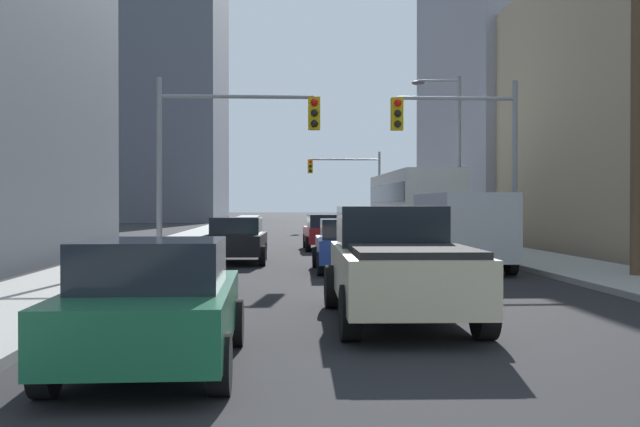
# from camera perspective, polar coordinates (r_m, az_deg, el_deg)

# --- Properties ---
(sidewalk_left) EXTENTS (3.18, 160.00, 0.15)m
(sidewalk_left) POSITION_cam_1_polar(r_m,az_deg,el_deg) (53.96, -8.26, -1.34)
(sidewalk_left) COLOR #9E9E99
(sidewalk_left) RESTS_ON ground
(sidewalk_right) EXTENTS (3.18, 160.00, 0.15)m
(sidewalk_right) POSITION_cam_1_polar(r_m,az_deg,el_deg) (54.45, 6.06, -1.32)
(sidewalk_right) COLOR #9E9E99
(sidewalk_right) RESTS_ON ground
(city_bus) EXTENTS (2.67, 11.51, 3.40)m
(city_bus) POSITION_cam_1_polar(r_m,az_deg,el_deg) (35.59, 6.93, 0.64)
(city_bus) COLOR silver
(city_bus) RESTS_ON ground
(pickup_truck_beige) EXTENTS (2.20, 5.45, 1.90)m
(pickup_truck_beige) POSITION_cam_1_polar(r_m,az_deg,el_deg) (12.70, 5.81, -3.83)
(pickup_truck_beige) COLOR #C6B793
(pickup_truck_beige) RESTS_ON ground
(cargo_van_silver) EXTENTS (2.16, 5.23, 2.26)m
(cargo_van_silver) POSITION_cam_1_polar(r_m,az_deg,el_deg) (22.82, 10.60, -0.97)
(cargo_van_silver) COLOR #B7BABF
(cargo_van_silver) RESTS_ON ground
(sedan_green) EXTENTS (1.95, 4.23, 1.52)m
(sedan_green) POSITION_cam_1_polar(r_m,az_deg,el_deg) (9.16, -12.33, -6.59)
(sedan_green) COLOR #195938
(sedan_green) RESTS_ON ground
(sedan_blue) EXTENTS (1.95, 4.25, 1.52)m
(sedan_blue) POSITION_cam_1_polar(r_m,az_deg,el_deg) (22.03, 2.13, -2.36)
(sedan_blue) COLOR navy
(sedan_blue) RESTS_ON ground
(sedan_black) EXTENTS (1.97, 4.27, 1.52)m
(sedan_black) POSITION_cam_1_polar(r_m,az_deg,el_deg) (25.36, -6.26, -1.97)
(sedan_black) COLOR black
(sedan_black) RESTS_ON ground
(sedan_red) EXTENTS (1.95, 4.25, 1.52)m
(sedan_red) POSITION_cam_1_polar(r_m,az_deg,el_deg) (32.59, 0.52, -1.39)
(sedan_red) COLOR maroon
(sedan_red) RESTS_ON ground
(traffic_signal_near_left) EXTENTS (5.23, 0.44, 6.00)m
(traffic_signal_near_left) POSITION_cam_1_polar(r_m,az_deg,el_deg) (24.60, -6.70, 5.73)
(traffic_signal_near_left) COLOR gray
(traffic_signal_near_left) RESTS_ON ground
(traffic_signal_near_right) EXTENTS (4.17, 0.44, 6.00)m
(traffic_signal_near_right) POSITION_cam_1_polar(r_m,az_deg,el_deg) (25.27, 10.53, 5.48)
(traffic_signal_near_right) COLOR gray
(traffic_signal_near_right) RESTS_ON ground
(traffic_signal_far_right) EXTENTS (5.57, 0.44, 6.00)m
(traffic_signal_far_right) POSITION_cam_1_polar(r_m,az_deg,el_deg) (57.94, 2.08, 2.81)
(traffic_signal_far_right) COLOR gray
(traffic_signal_far_right) RESTS_ON ground
(utility_pole_right) EXTENTS (2.20, 0.28, 10.15)m
(utility_pole_right) POSITION_cam_1_polar(r_m,az_deg,el_deg) (21.10, 22.65, 9.95)
(utility_pole_right) COLOR brown
(utility_pole_right) RESTS_ON ground
(street_lamp_right) EXTENTS (2.16, 0.32, 7.50)m
(street_lamp_right) POSITION_cam_1_polar(r_m,az_deg,el_deg) (33.50, 9.84, 5.06)
(street_lamp_right) COLOR gray
(street_lamp_right) RESTS_ON ground
(building_right_mid_block) EXTENTS (16.29, 19.62, 18.86)m
(building_right_mid_block) POSITION_cam_1_polar(r_m,az_deg,el_deg) (52.57, 18.12, 8.81)
(building_right_mid_block) COLOR #93939E
(building_right_mid_block) RESTS_ON ground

